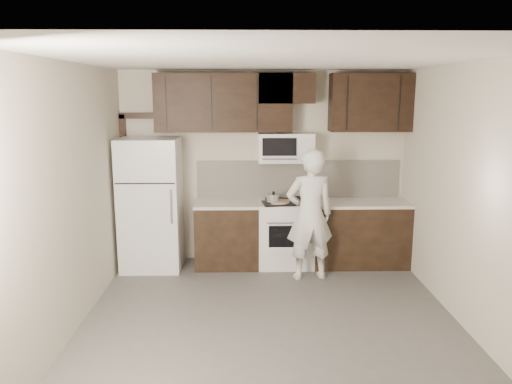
{
  "coord_description": "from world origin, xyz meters",
  "views": [
    {
      "loc": [
        -0.26,
        -4.79,
        2.4
      ],
      "look_at": [
        -0.14,
        0.9,
        1.26
      ],
      "focal_mm": 35.0,
      "sensor_mm": 36.0,
      "label": 1
    }
  ],
  "objects_px": {
    "microwave": "(286,148)",
    "stove": "(285,233)",
    "person": "(310,215)",
    "refrigerator": "(151,204)"
  },
  "relations": [
    {
      "from": "stove",
      "to": "microwave",
      "type": "distance_m",
      "value": 1.2
    },
    {
      "from": "person",
      "to": "stove",
      "type": "bearing_deg",
      "value": -72.1
    },
    {
      "from": "stove",
      "to": "refrigerator",
      "type": "relative_size",
      "value": 0.52
    },
    {
      "from": "stove",
      "to": "microwave",
      "type": "bearing_deg",
      "value": 90.1
    },
    {
      "from": "stove",
      "to": "person",
      "type": "relative_size",
      "value": 0.55
    },
    {
      "from": "stove",
      "to": "refrigerator",
      "type": "bearing_deg",
      "value": -178.49
    },
    {
      "from": "refrigerator",
      "to": "person",
      "type": "xyz_separation_m",
      "value": [
        2.12,
        -0.47,
        -0.05
      ]
    },
    {
      "from": "microwave",
      "to": "refrigerator",
      "type": "relative_size",
      "value": 0.42
    },
    {
      "from": "person",
      "to": "microwave",
      "type": "bearing_deg",
      "value": -76.55
    },
    {
      "from": "microwave",
      "to": "stove",
      "type": "bearing_deg",
      "value": -89.9
    }
  ]
}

